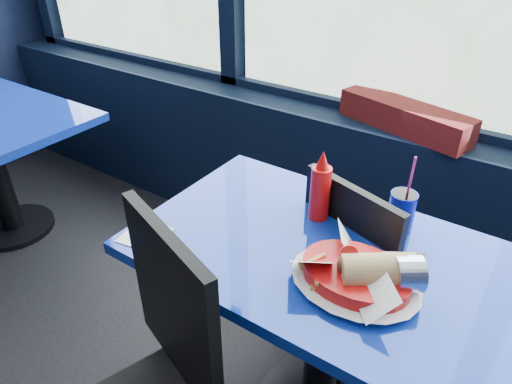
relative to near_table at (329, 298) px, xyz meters
The scene contains 8 objects.
window_sill 0.94m from the near_table, 109.03° to the left, with size 5.00×0.26×0.80m, color black.
near_table is the anchor object (origin of this frame).
chair_near_back 0.27m from the near_table, 101.66° to the left, with size 0.50×0.51×0.89m.
planter_box 0.91m from the near_table, 96.83° to the left, with size 0.58×0.15×0.12m, color maroon.
food_basket 0.26m from the near_table, 38.67° to the right, with size 0.35×0.35×0.12m.
ketchup_bottle 0.34m from the near_table, 132.38° to the left, with size 0.06×0.06×0.24m.
soda_cup 0.35m from the near_table, 63.29° to the left, with size 0.08×0.08×0.27m.
napkin 0.61m from the near_table, 154.15° to the right, with size 0.13×0.13×0.00m, color white.
Camera 1 is at (0.70, 1.01, 1.61)m, focal length 32.00 mm.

